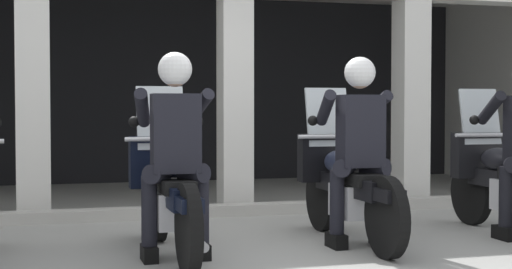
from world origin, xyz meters
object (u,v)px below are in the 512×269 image
motorcycle_far_right (506,180)px  motorcycle_center_left (169,191)px  police_officer_center_left (175,137)px  motorcycle_center_right (346,184)px  police_officer_center_right (359,135)px

motorcycle_far_right → motorcycle_center_left: bearing=172.6°
police_officer_center_left → motorcycle_far_right: (3.14, 0.37, -0.44)m
motorcycle_center_right → police_officer_center_right: bearing=-95.0°
motorcycle_center_right → police_officer_center_right: police_officer_center_right is taller
motorcycle_center_left → police_officer_center_right: size_ratio=1.29×
motorcycle_center_right → police_officer_center_right: size_ratio=1.29×
motorcycle_center_left → police_officer_center_right: (1.57, -0.15, 0.44)m
motorcycle_center_left → police_officer_center_left: (-0.00, -0.28, 0.44)m
police_officer_center_left → motorcycle_center_right: (1.57, 0.41, -0.44)m
police_officer_center_right → motorcycle_far_right: size_ratio=0.78×
police_officer_center_left → motorcycle_center_right: bearing=12.1°
police_officer_center_left → police_officer_center_right: size_ratio=1.00×
motorcycle_center_left → motorcycle_far_right: size_ratio=1.00×
motorcycle_center_left → police_officer_center_right: police_officer_center_right is taller
motorcycle_far_right → police_officer_center_left: bearing=177.7°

